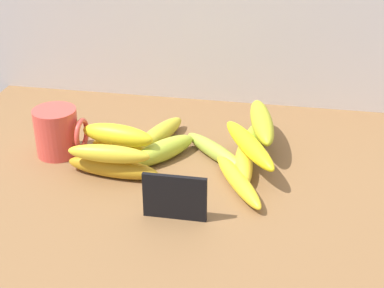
{
  "coord_description": "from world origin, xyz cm",
  "views": [
    {
      "loc": [
        18.14,
        -91.58,
        60.22
      ],
      "look_at": [
        0.56,
        4.91,
        8.0
      ],
      "focal_mm": 53.21,
      "sensor_mm": 36.0,
      "label": 1
    }
  ],
  "objects_px": {
    "banana_5": "(124,150)",
    "chalkboard_sign": "(175,199)",
    "banana_0": "(238,181)",
    "banana_9": "(109,154)",
    "banana_7": "(215,151)",
    "banana_4": "(113,168)",
    "banana_6": "(163,150)",
    "coffee_mug": "(58,132)",
    "banana_8": "(249,145)",
    "banana_11": "(262,122)",
    "banana_2": "(244,164)",
    "banana_3": "(159,135)",
    "banana_1": "(255,137)",
    "banana_10": "(118,135)"
  },
  "relations": [
    {
      "from": "banana_5",
      "to": "chalkboard_sign",
      "type": "bearing_deg",
      "value": -52.37
    },
    {
      "from": "banana_0",
      "to": "banana_9",
      "type": "bearing_deg",
      "value": -177.11
    },
    {
      "from": "banana_7",
      "to": "banana_9",
      "type": "relative_size",
      "value": 1.18
    },
    {
      "from": "banana_0",
      "to": "banana_4",
      "type": "relative_size",
      "value": 1.06
    },
    {
      "from": "chalkboard_sign",
      "to": "banana_7",
      "type": "xyz_separation_m",
      "value": [
        0.04,
        0.22,
        -0.02
      ]
    },
    {
      "from": "banana_6",
      "to": "coffee_mug",
      "type": "bearing_deg",
      "value": -176.76
    },
    {
      "from": "banana_8",
      "to": "banana_11",
      "type": "distance_m",
      "value": 0.09
    },
    {
      "from": "banana_5",
      "to": "banana_7",
      "type": "relative_size",
      "value": 0.81
    },
    {
      "from": "banana_2",
      "to": "banana_8",
      "type": "height_order",
      "value": "banana_8"
    },
    {
      "from": "banana_9",
      "to": "banana_3",
      "type": "bearing_deg",
      "value": 70.93
    },
    {
      "from": "coffee_mug",
      "to": "banana_4",
      "type": "bearing_deg",
      "value": -26.8
    },
    {
      "from": "chalkboard_sign",
      "to": "banana_0",
      "type": "xyz_separation_m",
      "value": [
        0.1,
        0.11,
        -0.02
      ]
    },
    {
      "from": "banana_6",
      "to": "banana_11",
      "type": "height_order",
      "value": "banana_11"
    },
    {
      "from": "banana_1",
      "to": "banana_11",
      "type": "height_order",
      "value": "banana_11"
    },
    {
      "from": "banana_11",
      "to": "banana_5",
      "type": "bearing_deg",
      "value": -161.25
    },
    {
      "from": "banana_7",
      "to": "banana_9",
      "type": "height_order",
      "value": "banana_9"
    },
    {
      "from": "banana_11",
      "to": "banana_3",
      "type": "bearing_deg",
      "value": -175.96
    },
    {
      "from": "banana_3",
      "to": "chalkboard_sign",
      "type": "bearing_deg",
      "value": -70.94
    },
    {
      "from": "banana_2",
      "to": "banana_7",
      "type": "xyz_separation_m",
      "value": [
        -0.06,
        0.04,
        -0.0
      ]
    },
    {
      "from": "banana_5",
      "to": "banana_6",
      "type": "distance_m",
      "value": 0.08
    },
    {
      "from": "banana_4",
      "to": "banana_7",
      "type": "xyz_separation_m",
      "value": [
        0.18,
        0.11,
        -0.0
      ]
    },
    {
      "from": "banana_2",
      "to": "banana_7",
      "type": "height_order",
      "value": "banana_2"
    },
    {
      "from": "banana_8",
      "to": "banana_7",
      "type": "bearing_deg",
      "value": 157.34
    },
    {
      "from": "chalkboard_sign",
      "to": "banana_5",
      "type": "height_order",
      "value": "chalkboard_sign"
    },
    {
      "from": "banana_5",
      "to": "banana_6",
      "type": "xyz_separation_m",
      "value": [
        0.08,
        0.01,
        0.0
      ]
    },
    {
      "from": "banana_1",
      "to": "banana_11",
      "type": "xyz_separation_m",
      "value": [
        0.01,
        -0.01,
        0.04
      ]
    },
    {
      "from": "banana_0",
      "to": "banana_7",
      "type": "height_order",
      "value": "same"
    },
    {
      "from": "banana_0",
      "to": "banana_4",
      "type": "height_order",
      "value": "banana_4"
    },
    {
      "from": "banana_0",
      "to": "banana_9",
      "type": "xyz_separation_m",
      "value": [
        -0.24,
        -0.01,
        0.04
      ]
    },
    {
      "from": "coffee_mug",
      "to": "banana_9",
      "type": "distance_m",
      "value": 0.16
    },
    {
      "from": "chalkboard_sign",
      "to": "banana_3",
      "type": "relative_size",
      "value": 0.62
    },
    {
      "from": "banana_0",
      "to": "banana_11",
      "type": "relative_size",
      "value": 0.98
    },
    {
      "from": "banana_9",
      "to": "banana_10",
      "type": "distance_m",
      "value": 0.08
    },
    {
      "from": "banana_7",
      "to": "banana_0",
      "type": "bearing_deg",
      "value": -61.22
    },
    {
      "from": "banana_6",
      "to": "banana_8",
      "type": "height_order",
      "value": "banana_8"
    },
    {
      "from": "chalkboard_sign",
      "to": "banana_10",
      "type": "bearing_deg",
      "value": 130.99
    },
    {
      "from": "coffee_mug",
      "to": "banana_5",
      "type": "bearing_deg",
      "value": 2.54
    },
    {
      "from": "banana_0",
      "to": "banana_8",
      "type": "distance_m",
      "value": 0.09
    },
    {
      "from": "chalkboard_sign",
      "to": "banana_6",
      "type": "xyz_separation_m",
      "value": [
        -0.07,
        0.19,
        -0.02
      ]
    },
    {
      "from": "banana_4",
      "to": "banana_8",
      "type": "relative_size",
      "value": 0.89
    },
    {
      "from": "banana_9",
      "to": "banana_11",
      "type": "relative_size",
      "value": 0.79
    },
    {
      "from": "banana_1",
      "to": "banana_10",
      "type": "xyz_separation_m",
      "value": [
        -0.26,
        -0.11,
        0.04
      ]
    },
    {
      "from": "banana_1",
      "to": "banana_9",
      "type": "distance_m",
      "value": 0.32
    },
    {
      "from": "coffee_mug",
      "to": "banana_0",
      "type": "bearing_deg",
      "value": -10.24
    },
    {
      "from": "banana_2",
      "to": "banana_8",
      "type": "distance_m",
      "value": 0.04
    },
    {
      "from": "banana_6",
      "to": "banana_4",
      "type": "bearing_deg",
      "value": -134.81
    },
    {
      "from": "banana_7",
      "to": "banana_2",
      "type": "bearing_deg",
      "value": -34.2
    },
    {
      "from": "chalkboard_sign",
      "to": "banana_4",
      "type": "bearing_deg",
      "value": 142.25
    },
    {
      "from": "chalkboard_sign",
      "to": "banana_6",
      "type": "bearing_deg",
      "value": 108.69
    },
    {
      "from": "banana_10",
      "to": "banana_11",
      "type": "xyz_separation_m",
      "value": [
        0.28,
        0.1,
        0.0
      ]
    }
  ]
}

